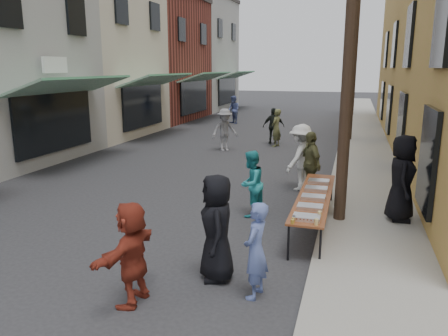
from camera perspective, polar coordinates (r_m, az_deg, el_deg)
The scene contains 27 objects.
ground at distance 8.97m, azimuth -15.19°, elevation -10.52°, with size 120.00×120.00×0.00m, color #28282B.
sidewalk at distance 22.21m, azimuth 17.76°, elevation 3.42°, with size 2.20×60.00×0.10m, color gray.
storefront_row at distance 26.26m, azimuth -17.40°, elevation 13.78°, with size 8.00×37.00×9.00m.
utility_pole_near at distance 9.98m, azimuth 16.33°, elevation 18.20°, with size 0.26×0.26×9.00m, color #2D2116.
utility_pole_mid at distance 21.96m, azimuth 16.70°, elevation 15.07°, with size 0.26×0.26×9.00m, color #2D2116.
utility_pole_far at distance 33.95m, azimuth 16.80°, elevation 14.15°, with size 0.26×0.26×9.00m, color #2D2116.
serving_table at distance 9.89m, azimuth 11.73°, elevation -3.71°, with size 0.70×4.00×0.75m.
catering_tray_sausage at distance 8.30m, azimuth 10.73°, elevation -6.37°, with size 0.50×0.33×0.08m, color maroon.
catering_tray_foil_b at distance 8.91m, azimuth 11.17°, elevation -5.03°, with size 0.50×0.33×0.08m, color #B2B2B7.
catering_tray_buns at distance 9.58m, azimuth 11.59°, elevation -3.77°, with size 0.50×0.33×0.08m, color tan.
catering_tray_foil_d at distance 10.25m, azimuth 11.95°, elevation -2.68°, with size 0.50×0.33×0.08m, color #B2B2B7.
catering_tray_buns_end at distance 10.92m, azimuth 12.27°, elevation -1.72°, with size 0.50×0.33×0.08m, color tan.
condiment_jar_a at distance 8.04m, azimuth 8.93°, elevation -6.94°, with size 0.07×0.07×0.08m, color #A57F26.
condiment_jar_b at distance 8.13m, azimuth 9.03°, elevation -6.71°, with size 0.07×0.07×0.08m, color #A57F26.
condiment_jar_c at distance 8.23m, azimuth 9.12°, elevation -6.48°, with size 0.07×0.07×0.08m, color #A57F26.
cup_stack at distance 8.04m, azimuth 11.97°, elevation -6.92°, with size 0.08×0.08×0.12m, color tan.
guest_front_a at distance 7.32m, azimuth -0.96°, elevation -7.79°, with size 0.89×0.58×1.82m, color black.
guest_front_b at distance 6.83m, azimuth 4.16°, elevation -10.69°, with size 0.56×0.37×1.54m, color #5565A4.
guest_front_c at distance 10.45m, azimuth 3.50°, elevation -2.06°, with size 0.78×0.61×1.60m, color teal.
guest_front_d at distance 12.85m, azimuth 9.98°, elevation 1.38°, with size 1.25×0.72×1.93m, color silver.
guest_front_e at distance 12.27m, azimuth 11.17°, elevation 0.51°, with size 1.06×0.44×1.82m, color brown.
guest_queue_back at distance 6.78m, azimuth -11.97°, elevation -10.83°, with size 1.49×0.47×1.61m, color maroon.
server at distance 10.59m, azimuth 22.21°, elevation -1.24°, with size 0.96×0.62×1.96m, color black.
passerby_left at distance 18.69m, azimuth 0.09°, elevation 4.99°, with size 1.17×0.67×1.81m, color slate.
passerby_mid at distance 20.49m, azimuth 6.50°, elevation 5.44°, with size 0.99×0.41×1.69m, color black.
passerby_right at distance 19.86m, azimuth 6.83°, elevation 5.22°, with size 0.62×0.41×1.70m, color brown.
passerby_far at distance 27.95m, azimuth 1.26°, elevation 7.61°, with size 0.86×0.67×1.76m, color #4E5D98.
Camera 1 is at (4.48, -6.93, 3.51)m, focal length 35.00 mm.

